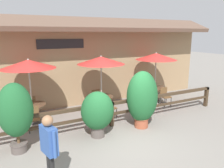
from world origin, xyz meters
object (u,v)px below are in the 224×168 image
object	(u,v)px
patio_umbrella_middle	(101,60)
dining_table_middle	(101,99)
patio_umbrella_near	(28,64)
chair_far_streetside	(165,95)
patio_umbrella_far	(156,57)
dining_table_near	(32,108)
chair_middle_streetside	(109,107)
chair_near_wallside	(31,104)
dining_table_far	(155,90)
potted_plant_corner_fern	(16,112)
chair_middle_wallside	(95,97)
chair_far_wallside	(146,89)
pedestrian	(49,143)
potted_plant_tall_tropical	(97,112)
chair_near_streetside	(34,117)
potted_plant_small_flowering	(142,98)
potted_plant_broad_leaf	(150,88)

from	to	relation	value
patio_umbrella_middle	dining_table_middle	xyz separation A→B (m)	(0.00, 0.00, -1.74)
patio_umbrella_near	patio_umbrella_middle	bearing A→B (deg)	-3.58
chair_far_streetside	patio_umbrella_far	bearing A→B (deg)	95.95
dining_table_near	chair_middle_streetside	world-z (taller)	chair_middle_streetside
chair_near_wallside	dining_table_middle	world-z (taller)	chair_near_wallside
dining_table_far	potted_plant_corner_fern	bearing A→B (deg)	-162.08
patio_umbrella_near	potted_plant_corner_fern	xyz separation A→B (m)	(-0.68, -2.15, -1.08)
dining_table_middle	chair_middle_wallside	size ratio (longest dim) A/B	1.22
dining_table_near	chair_far_streetside	distance (m)	6.10
chair_middle_streetside	chair_far_wallside	bearing A→B (deg)	15.02
chair_near_wallside	pedestrian	xyz separation A→B (m)	(-0.22, -5.00, 0.64)
chair_near_wallside	potted_plant_tall_tropical	world-z (taller)	potted_plant_tall_tropical
chair_near_streetside	potted_plant_small_flowering	distance (m)	4.01
chair_far_streetside	potted_plant_corner_fern	bearing A→B (deg)	-164.98
dining_table_middle	potted_plant_small_flowering	bearing A→B (deg)	-72.60
chair_middle_wallside	chair_far_streetside	world-z (taller)	same
dining_table_near	potted_plant_tall_tropical	distance (m)	2.94
dining_table_near	patio_umbrella_near	bearing A→B (deg)	0.00
chair_near_wallside	chair_middle_wallside	world-z (taller)	same
patio_umbrella_far	chair_far_wallside	bearing A→B (deg)	91.09
chair_far_wallside	potted_plant_tall_tropical	distance (m)	5.22
potted_plant_corner_fern	pedestrian	bearing A→B (deg)	-75.65
chair_far_streetside	potted_plant_corner_fern	distance (m)	6.92
potted_plant_corner_fern	dining_table_near	bearing A→B (deg)	72.39
patio_umbrella_middle	potted_plant_broad_leaf	xyz separation A→B (m)	(3.39, 0.94, -1.80)
dining_table_near	potted_plant_corner_fern	xyz separation A→B (m)	(-0.68, -2.15, 0.66)
chair_middle_wallside	potted_plant_corner_fern	size ratio (longest dim) A/B	0.42
potted_plant_tall_tropical	potted_plant_broad_leaf	xyz separation A→B (m)	(4.49, 3.05, -0.36)
chair_far_streetside	chair_far_wallside	bearing A→B (deg)	95.14
potted_plant_small_flowering	pedestrian	distance (m)	4.18
dining_table_middle	patio_umbrella_near	bearing A→B (deg)	176.42
potted_plant_tall_tropical	dining_table_near	bearing A→B (deg)	128.22
chair_middle_streetside	potted_plant_small_flowering	world-z (taller)	potted_plant_small_flowering
potted_plant_broad_leaf	chair_middle_streetside	bearing A→B (deg)	-152.89
chair_near_wallside	potted_plant_broad_leaf	bearing A→B (deg)	-168.48
chair_middle_streetside	chair_middle_wallside	world-z (taller)	same
chair_near_streetside	chair_middle_streetside	world-z (taller)	same
chair_middle_streetside	patio_umbrella_near	bearing A→B (deg)	146.46
chair_near_streetside	chair_far_wallside	bearing A→B (deg)	17.49
dining_table_far	pedestrian	size ratio (longest dim) A/B	0.60
patio_umbrella_near	patio_umbrella_far	bearing A→B (deg)	0.21
potted_plant_small_flowering	potted_plant_broad_leaf	world-z (taller)	potted_plant_small_flowering
chair_near_wallside	dining_table_middle	xyz separation A→B (m)	(2.85, -0.98, 0.09)
pedestrian	dining_table_near	bearing A→B (deg)	-15.34
chair_near_streetside	dining_table_middle	bearing A→B (deg)	14.54
chair_near_wallside	chair_middle_streetside	world-z (taller)	same
potted_plant_corner_fern	potted_plant_broad_leaf	bearing A→B (deg)	22.57
dining_table_near	patio_umbrella_middle	distance (m)	3.40
potted_plant_corner_fern	patio_umbrella_far	bearing A→B (deg)	17.92
dining_table_near	chair_far_wallside	distance (m)	6.06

